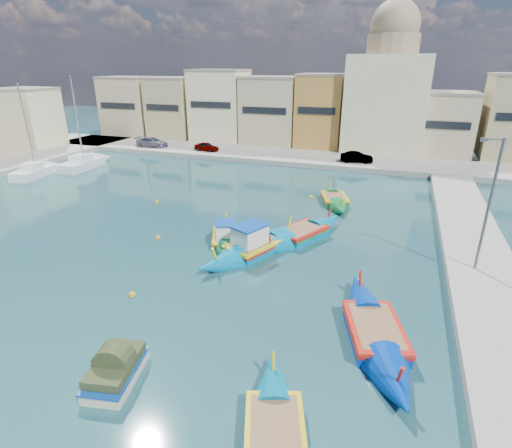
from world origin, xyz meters
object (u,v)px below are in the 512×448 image
at_px(luzzu_turquoise_cabin, 255,247).
at_px(luzzu_blue_south, 375,334).
at_px(luzzu_cyan_south, 275,436).
at_px(tender_near, 116,371).
at_px(quay_street_lamp, 488,205).
at_px(luzzu_cyan_mid, 301,235).
at_px(yacht_midnorth, 43,170).
at_px(luzzu_green, 334,200).
at_px(church_block, 388,89).
at_px(yacht_north, 92,162).
at_px(luzzu_blue_cabin, 226,239).

bearing_deg(luzzu_turquoise_cabin, luzzu_blue_south, -39.12).
height_order(luzzu_cyan_south, tender_near, luzzu_cyan_south).
distance_m(quay_street_lamp, luzzu_turquoise_cabin, 13.64).
bearing_deg(quay_street_lamp, tender_near, -135.37).
bearing_deg(tender_near, luzzu_turquoise_cabin, 84.73).
xyz_separation_m(luzzu_cyan_mid, luzzu_cyan_south, (3.18, -16.31, -0.04)).
bearing_deg(luzzu_blue_south, luzzu_cyan_south, -111.86).
distance_m(luzzu_cyan_south, yacht_midnorth, 42.49).
relative_size(luzzu_green, luzzu_blue_south, 0.81).
xyz_separation_m(luzzu_blue_south, luzzu_cyan_south, (-2.62, -6.52, -0.04)).
xyz_separation_m(church_block, luzzu_cyan_mid, (-3.25, -32.19, -8.12)).
distance_m(luzzu_green, luzzu_blue_south, 18.94).
relative_size(luzzu_turquoise_cabin, luzzu_cyan_mid, 1.09).
xyz_separation_m(luzzu_cyan_south, yacht_north, (-32.48, 29.04, 0.19)).
bearing_deg(luzzu_blue_south, luzzu_turquoise_cabin, 140.88).
distance_m(luzzu_cyan_mid, luzzu_green, 8.55).
bearing_deg(tender_near, luzzu_cyan_south, -4.59).
relative_size(church_block, luzzu_blue_south, 1.94).
bearing_deg(tender_near, luzzu_blue_south, 32.93).
bearing_deg(luzzu_cyan_mid, luzzu_green, 84.05).
bearing_deg(luzzu_green, yacht_north, 172.04).
xyz_separation_m(quay_street_lamp, luzzu_cyan_mid, (-10.69, 1.81, -4.05)).
bearing_deg(luzzu_turquoise_cabin, luzzu_blue_cabin, 164.12).
bearing_deg(luzzu_turquoise_cabin, luzzu_cyan_mid, 54.49).
bearing_deg(luzzu_blue_south, luzzu_blue_cabin, 145.28).
relative_size(luzzu_blue_cabin, luzzu_green, 0.94).
relative_size(luzzu_turquoise_cabin, yacht_midnorth, 0.96).
bearing_deg(luzzu_green, luzzu_cyan_south, -84.73).
height_order(luzzu_blue_south, yacht_north, yacht_north).
relative_size(luzzu_green, tender_near, 2.47).
bearing_deg(luzzu_blue_cabin, luzzu_cyan_south, -60.31).
bearing_deg(yacht_midnorth, luzzu_turquoise_cabin, -20.36).
xyz_separation_m(yacht_north, yacht_midnorth, (-2.54, -4.98, -0.02)).
distance_m(luzzu_turquoise_cabin, luzzu_blue_south, 10.42).
bearing_deg(luzzu_turquoise_cabin, tender_near, -95.27).
bearing_deg(luzzu_turquoise_cabin, luzzu_cyan_south, -67.33).
bearing_deg(luzzu_blue_south, tender_near, -147.07).
xyz_separation_m(church_block, luzzu_turquoise_cabin, (-5.54, -35.40, -8.02)).
relative_size(luzzu_cyan_mid, luzzu_cyan_south, 1.20).
xyz_separation_m(luzzu_cyan_south, yacht_midnorth, (-35.02, 24.06, 0.17)).
bearing_deg(yacht_north, church_block, 30.88).
bearing_deg(luzzu_blue_cabin, luzzu_turquoise_cabin, -15.88).
height_order(luzzu_turquoise_cabin, luzzu_blue_south, luzzu_turquoise_cabin).
distance_m(luzzu_turquoise_cabin, luzzu_blue_cabin, 2.48).
relative_size(church_block, luzzu_green, 2.41).
relative_size(luzzu_cyan_mid, luzzu_green, 1.16).
bearing_deg(church_block, luzzu_cyan_mid, -95.76).
height_order(luzzu_blue_south, tender_near, luzzu_blue_south).
xyz_separation_m(luzzu_green, yacht_north, (-30.18, 4.22, 0.18)).
bearing_deg(luzzu_green, yacht_midnorth, -178.68).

